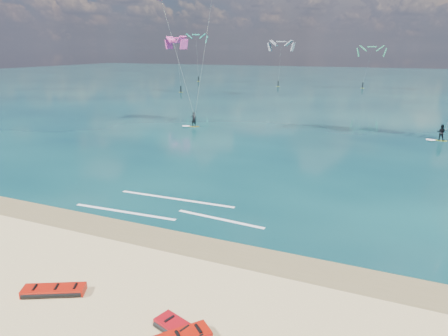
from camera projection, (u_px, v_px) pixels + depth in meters
The scene contains 8 objects.
ground at pixel (289, 121), 54.41m from camera, with size 320.00×320.00×0.00m, color tan.
wet_sand_strip at pixel (120, 229), 21.83m from camera, with size 320.00×2.40×0.01m, color brown.
sea at pixel (346, 83), 110.75m from camera, with size 320.00×200.00×0.04m, color #092831.
packed_kite_left at pixel (54, 294), 16.10m from camera, with size 2.64×0.98×0.36m, color #BB1709, non-canonical shape.
packed_kite_mid at pixel (182, 335), 13.77m from camera, with size 2.42×1.04×0.38m, color #B10C15, non-canonical shape.
kitesurfer_main at pixel (190, 48), 44.44m from camera, with size 8.81×6.81×18.17m.
shoreline_foam at pixel (170, 208), 24.57m from camera, with size 11.95×3.67×0.01m.
distant_kites at pixel (293, 65), 91.17m from camera, with size 80.65×31.96×12.93m.
Camera 1 is at (13.08, -13.09, 9.52)m, focal length 32.00 mm.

